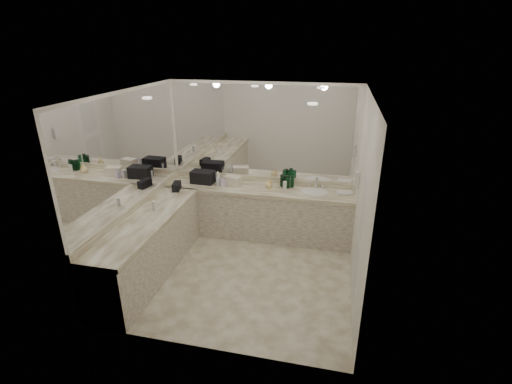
% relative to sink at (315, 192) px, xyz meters
% --- Properties ---
extents(floor, '(3.20, 3.20, 0.00)m').
position_rel_sink_xyz_m(floor, '(-0.95, -1.20, -0.90)').
color(floor, beige).
rests_on(floor, ground).
extents(ceiling, '(3.20, 3.20, 0.00)m').
position_rel_sink_xyz_m(ceiling, '(-0.95, -1.20, 1.71)').
color(ceiling, white).
rests_on(ceiling, floor).
extents(wall_back, '(3.20, 0.02, 2.60)m').
position_rel_sink_xyz_m(wall_back, '(-0.95, 0.30, 0.41)').
color(wall_back, silver).
rests_on(wall_back, floor).
extents(wall_left, '(0.02, 3.00, 2.60)m').
position_rel_sink_xyz_m(wall_left, '(-2.55, -1.20, 0.41)').
color(wall_left, silver).
rests_on(wall_left, floor).
extents(wall_right, '(0.02, 3.00, 2.60)m').
position_rel_sink_xyz_m(wall_right, '(0.65, -1.20, 0.41)').
color(wall_right, silver).
rests_on(wall_right, floor).
extents(vanity_back_base, '(3.20, 0.60, 0.84)m').
position_rel_sink_xyz_m(vanity_back_base, '(-0.95, 0.00, -0.48)').
color(vanity_back_base, silver).
rests_on(vanity_back_base, floor).
extents(vanity_back_top, '(3.20, 0.64, 0.06)m').
position_rel_sink_xyz_m(vanity_back_top, '(-0.95, -0.01, -0.03)').
color(vanity_back_top, '#F4ECCE').
rests_on(vanity_back_top, vanity_back_base).
extents(vanity_left_base, '(0.60, 2.40, 0.84)m').
position_rel_sink_xyz_m(vanity_left_base, '(-2.25, -1.50, -0.48)').
color(vanity_left_base, silver).
rests_on(vanity_left_base, floor).
extents(vanity_left_top, '(0.64, 2.42, 0.06)m').
position_rel_sink_xyz_m(vanity_left_top, '(-2.24, -1.50, -0.03)').
color(vanity_left_top, '#F4ECCE').
rests_on(vanity_left_top, vanity_left_base).
extents(backsplash_back, '(3.20, 0.04, 0.10)m').
position_rel_sink_xyz_m(backsplash_back, '(-0.95, 0.28, 0.05)').
color(backsplash_back, '#F4ECCE').
rests_on(backsplash_back, vanity_back_top).
extents(backsplash_left, '(0.04, 3.00, 0.10)m').
position_rel_sink_xyz_m(backsplash_left, '(-2.53, -1.20, 0.05)').
color(backsplash_left, '#F4ECCE').
rests_on(backsplash_left, vanity_left_top).
extents(mirror_back, '(3.12, 0.01, 1.55)m').
position_rel_sink_xyz_m(mirror_back, '(-0.95, 0.29, 0.88)').
color(mirror_back, white).
rests_on(mirror_back, wall_back).
extents(mirror_left, '(0.01, 2.92, 1.55)m').
position_rel_sink_xyz_m(mirror_left, '(-2.54, -1.20, 0.88)').
color(mirror_left, white).
rests_on(mirror_left, wall_left).
extents(sink, '(0.44, 0.44, 0.03)m').
position_rel_sink_xyz_m(sink, '(0.00, 0.00, 0.00)').
color(sink, white).
rests_on(sink, vanity_back_top).
extents(faucet, '(0.24, 0.16, 0.14)m').
position_rel_sink_xyz_m(faucet, '(0.00, 0.21, 0.07)').
color(faucet, silver).
rests_on(faucet, vanity_back_top).
extents(wall_phone, '(0.06, 0.10, 0.24)m').
position_rel_sink_xyz_m(wall_phone, '(0.61, -0.50, 0.46)').
color(wall_phone, white).
rests_on(wall_phone, wall_right).
extents(door, '(0.02, 0.82, 2.10)m').
position_rel_sink_xyz_m(door, '(0.64, -1.70, 0.16)').
color(door, white).
rests_on(door, wall_right).
extents(black_toiletry_bag, '(0.40, 0.26, 0.22)m').
position_rel_sink_xyz_m(black_toiletry_bag, '(-1.94, 0.02, 0.12)').
color(black_toiletry_bag, black).
rests_on(black_toiletry_bag, vanity_back_top).
extents(black_bag_spill, '(0.16, 0.27, 0.13)m').
position_rel_sink_xyz_m(black_bag_spill, '(-2.25, -0.40, 0.07)').
color(black_bag_spill, black).
rests_on(black_bag_spill, vanity_left_top).
extents(cream_cosmetic_case, '(0.31, 0.23, 0.16)m').
position_rel_sink_xyz_m(cream_cosmetic_case, '(-1.40, 0.03, 0.09)').
color(cream_cosmetic_case, beige).
rests_on(cream_cosmetic_case, vanity_back_top).
extents(hand_towel, '(0.27, 0.20, 0.04)m').
position_rel_sink_xyz_m(hand_towel, '(0.47, 0.02, 0.02)').
color(hand_towel, white).
rests_on(hand_towel, vanity_back_top).
extents(lotion_left, '(0.06, 0.06, 0.13)m').
position_rel_sink_xyz_m(lotion_left, '(-2.25, -1.21, 0.07)').
color(lotion_left, white).
rests_on(lotion_left, vanity_left_top).
extents(soap_bottle_a, '(0.10, 0.10, 0.20)m').
position_rel_sink_xyz_m(soap_bottle_a, '(-1.68, 0.07, 0.11)').
color(soap_bottle_a, white).
rests_on(soap_bottle_a, vanity_back_top).
extents(soap_bottle_b, '(0.10, 0.10, 0.17)m').
position_rel_sink_xyz_m(soap_bottle_b, '(-1.55, -0.09, 0.09)').
color(soap_bottle_b, silver).
rests_on(soap_bottle_b, vanity_back_top).
extents(soap_bottle_c, '(0.17, 0.17, 0.16)m').
position_rel_sink_xyz_m(soap_bottle_c, '(-0.78, 0.02, 0.09)').
color(soap_bottle_c, '#FFE599').
rests_on(soap_bottle_c, vanity_back_top).
extents(green_bottle_0, '(0.07, 0.07, 0.21)m').
position_rel_sink_xyz_m(green_bottle_0, '(-0.46, 0.09, 0.11)').
color(green_bottle_0, '#12562F').
rests_on(green_bottle_0, vanity_back_top).
extents(green_bottle_1, '(0.07, 0.07, 0.19)m').
position_rel_sink_xyz_m(green_bottle_1, '(-0.51, 0.14, 0.10)').
color(green_bottle_1, '#12562F').
rests_on(green_bottle_1, vanity_back_top).
extents(green_bottle_2, '(0.06, 0.06, 0.20)m').
position_rel_sink_xyz_m(green_bottle_2, '(-0.40, 0.14, 0.10)').
color(green_bottle_2, '#12562F').
rests_on(green_bottle_2, vanity_back_top).
extents(green_bottle_3, '(0.06, 0.06, 0.20)m').
position_rel_sink_xyz_m(green_bottle_3, '(-0.57, 0.16, 0.11)').
color(green_bottle_3, '#12562F').
rests_on(green_bottle_3, vanity_back_top).
extents(green_bottle_4, '(0.06, 0.06, 0.20)m').
position_rel_sink_xyz_m(green_bottle_4, '(-0.55, 0.11, 0.11)').
color(green_bottle_4, '#12562F').
rests_on(green_bottle_4, vanity_back_top).
extents(amenity_bottle_0, '(0.05, 0.05, 0.10)m').
position_rel_sink_xyz_m(amenity_bottle_0, '(-1.71, 0.11, 0.05)').
color(amenity_bottle_0, white).
rests_on(amenity_bottle_0, vanity_back_top).
extents(amenity_bottle_1, '(0.06, 0.06, 0.14)m').
position_rel_sink_xyz_m(amenity_bottle_1, '(-1.65, -0.06, 0.08)').
color(amenity_bottle_1, silver).
rests_on(amenity_bottle_1, vanity_back_top).
extents(amenity_bottle_2, '(0.06, 0.06, 0.12)m').
position_rel_sink_xyz_m(amenity_bottle_2, '(-0.76, 0.01, 0.06)').
color(amenity_bottle_2, '#F2D84C').
rests_on(amenity_bottle_2, vanity_back_top).
extents(amenity_bottle_3, '(0.06, 0.06, 0.13)m').
position_rel_sink_xyz_m(amenity_bottle_3, '(-1.65, 0.01, 0.07)').
color(amenity_bottle_3, white).
rests_on(amenity_bottle_3, vanity_back_top).
extents(amenity_bottle_4, '(0.05, 0.05, 0.13)m').
position_rel_sink_xyz_m(amenity_bottle_4, '(-2.13, 0.07, 0.07)').
color(amenity_bottle_4, silver).
rests_on(amenity_bottle_4, vanity_back_top).
extents(amenity_bottle_5, '(0.06, 0.06, 0.14)m').
position_rel_sink_xyz_m(amenity_bottle_5, '(-0.50, 0.01, 0.08)').
color(amenity_bottle_5, white).
rests_on(amenity_bottle_5, vanity_back_top).
extents(amenity_bottle_6, '(0.06, 0.06, 0.10)m').
position_rel_sink_xyz_m(amenity_bottle_6, '(-1.35, -0.04, 0.05)').
color(amenity_bottle_6, '#3F3F4C').
rests_on(amenity_bottle_6, vanity_back_top).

